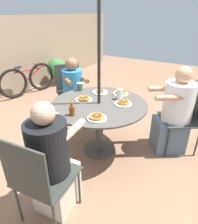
# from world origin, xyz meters

# --- Properties ---
(ground_plane) EXTENTS (12.00, 12.00, 0.00)m
(ground_plane) POSITION_xyz_m (0.00, 0.00, 0.00)
(ground_plane) COLOR #8C664C
(patio_table) EXTENTS (1.23, 1.23, 0.74)m
(patio_table) POSITION_xyz_m (0.00, 0.00, 0.61)
(patio_table) COLOR #4C4742
(patio_table) RESTS_ON ground
(umbrella_pole) EXTENTS (0.04, 0.04, 2.04)m
(umbrella_pole) POSITION_xyz_m (0.00, 0.00, 1.02)
(umbrella_pole) COLOR black
(umbrella_pole) RESTS_ON ground
(patio_chair_north) EXTENTS (0.66, 0.66, 0.95)m
(patio_chair_north) POSITION_xyz_m (0.65, 1.01, 0.55)
(patio_chair_north) COLOR #333833
(patio_chair_north) RESTS_ON ground
(diner_north) EXTENTS (0.53, 0.57, 1.11)m
(diner_north) POSITION_xyz_m (0.55, 0.85, 0.51)
(diner_north) COLOR gray
(diner_north) RESTS_ON ground
(patio_chair_east) EXTENTS (0.52, 0.52, 0.95)m
(patio_chair_east) POSITION_xyz_m (-1.19, -0.14, 0.55)
(patio_chair_east) COLOR #333833
(patio_chair_east) RESTS_ON ground
(diner_east) EXTENTS (0.55, 0.40, 1.17)m
(diner_east) POSITION_xyz_m (-1.01, -0.11, 0.53)
(diner_east) COLOR beige
(diner_east) RESTS_ON ground
(patio_chair_south) EXTENTS (0.66, 0.66, 0.95)m
(patio_chair_south) POSITION_xyz_m (0.67, -0.99, 0.55)
(patio_chair_south) COLOR #333833
(patio_chair_south) RESTS_ON ground
(diner_south) EXTENTS (0.60, 0.64, 1.19)m
(diner_south) POSITION_xyz_m (0.57, -0.84, 0.54)
(diner_south) COLOR slate
(diner_south) RESTS_ON ground
(pancake_plate_a) EXTENTS (0.22, 0.22, 0.05)m
(pancake_plate_a) POSITION_xyz_m (-0.04, 0.21, 0.75)
(pancake_plate_a) COLOR silver
(pancake_plate_a) RESTS_ON patio_table
(pancake_plate_b) EXTENTS (0.22, 0.22, 0.05)m
(pancake_plate_b) POSITION_xyz_m (0.42, -0.10, 0.75)
(pancake_plate_b) COLOR silver
(pancake_plate_b) RESTS_ON patio_table
(pancake_plate_c) EXTENTS (0.22, 0.22, 0.06)m
(pancake_plate_c) POSITION_xyz_m (0.12, -0.28, 0.75)
(pancake_plate_c) COLOR silver
(pancake_plate_c) RESTS_ON patio_table
(pancake_plate_d) EXTENTS (0.22, 0.22, 0.05)m
(pancake_plate_d) POSITION_xyz_m (0.31, 0.17, 0.75)
(pancake_plate_d) COLOR silver
(pancake_plate_d) RESTS_ON patio_table
(pancake_plate_e) EXTENTS (0.22, 0.22, 0.05)m
(pancake_plate_e) POSITION_xyz_m (-0.37, -0.20, 0.75)
(pancake_plate_e) COLOR silver
(pancake_plate_e) RESTS_ON patio_table
(syrup_bottle) EXTENTS (0.09, 0.06, 0.16)m
(syrup_bottle) POSITION_xyz_m (-0.44, 0.08, 0.80)
(syrup_bottle) COLOR brown
(syrup_bottle) RESTS_ON patio_table
(coffee_cup) EXTENTS (0.08, 0.08, 0.12)m
(coffee_cup) POSITION_xyz_m (0.24, 0.48, 0.79)
(coffee_cup) COLOR #33513D
(coffee_cup) RESTS_ON patio_table
(drinking_glass_a) EXTENTS (0.08, 0.08, 0.14)m
(drinking_glass_a) POSITION_xyz_m (0.25, -0.17, 0.80)
(drinking_glass_a) COLOR silver
(drinking_glass_a) RESTS_ON patio_table
(bicycle) EXTENTS (1.40, 0.44, 0.70)m
(bicycle) POSITION_xyz_m (1.00, 2.57, 0.35)
(bicycle) COLOR black
(bicycle) RESTS_ON ground
(potted_shrub) EXTENTS (0.52, 0.52, 0.68)m
(potted_shrub) POSITION_xyz_m (1.91, 2.48, 0.39)
(potted_shrub) COLOR brown
(potted_shrub) RESTS_ON ground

